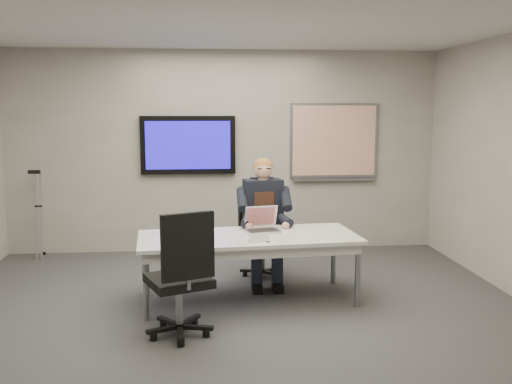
{
  "coord_description": "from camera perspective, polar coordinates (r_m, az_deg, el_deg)",
  "views": [
    {
      "loc": [
        -0.28,
        -4.97,
        2.01
      ],
      "look_at": [
        0.26,
        0.91,
        1.13
      ],
      "focal_mm": 40.0,
      "sensor_mm": 36.0,
      "label": 1
    }
  ],
  "objects": [
    {
      "name": "floor",
      "position": [
        5.37,
        -1.88,
        -13.57
      ],
      "size": [
        6.0,
        6.0,
        0.02
      ],
      "primitive_type": "cube",
      "color": "#333436",
      "rests_on": "ground"
    },
    {
      "name": "ceiling",
      "position": [
        5.04,
        -2.04,
        17.44
      ],
      "size": [
        6.0,
        6.0,
        0.02
      ],
      "primitive_type": "cube",
      "color": "silver",
      "rests_on": "wall_back"
    },
    {
      "name": "wall_back",
      "position": [
        8.0,
        -3.19,
        4.04
      ],
      "size": [
        6.0,
        0.02,
        2.8
      ],
      "primitive_type": "cube",
      "color": "gray",
      "rests_on": "ground"
    },
    {
      "name": "wall_front",
      "position": [
        2.08,
        2.83,
        -8.62
      ],
      "size": [
        6.0,
        0.02,
        2.8
      ],
      "primitive_type": "cube",
      "color": "gray",
      "rests_on": "ground"
    },
    {
      "name": "conference_table",
      "position": [
        5.95,
        -0.76,
        -5.11
      ],
      "size": [
        2.33,
        1.13,
        0.7
      ],
      "rotation": [
        0.0,
        0.0,
        0.09
      ],
      "color": "white",
      "rests_on": "ground"
    },
    {
      "name": "tv_display",
      "position": [
        7.93,
        -6.8,
        4.68
      ],
      "size": [
        1.3,
        0.09,
        0.8
      ],
      "color": "black",
      "rests_on": "wall_back"
    },
    {
      "name": "whiteboard",
      "position": [
        8.16,
        7.79,
        4.98
      ],
      "size": [
        1.25,
        0.08,
        1.1
      ],
      "color": "gray",
      "rests_on": "wall_back"
    },
    {
      "name": "office_chair_far",
      "position": [
        6.86,
        0.48,
        -5.86
      ],
      "size": [
        0.64,
        0.64,
        1.01
      ],
      "rotation": [
        0.0,
        0.0,
        0.43
      ],
      "color": "black",
      "rests_on": "ground"
    },
    {
      "name": "office_chair_near",
      "position": [
        5.11,
        -7.5,
        -10.48
      ],
      "size": [
        0.71,
        0.71,
        1.15
      ],
      "rotation": [
        0.0,
        0.0,
        3.53
      ],
      "color": "black",
      "rests_on": "ground"
    },
    {
      "name": "seated_person",
      "position": [
        6.56,
        0.86,
        -4.18
      ],
      "size": [
        0.47,
        0.81,
        1.44
      ],
      "rotation": [
        0.0,
        0.0,
        0.13
      ],
      "color": "#1F2533",
      "rests_on": "office_chair_far"
    },
    {
      "name": "crutch",
      "position": [
        8.19,
        -20.86,
        -1.92
      ],
      "size": [
        0.25,
        0.59,
        1.27
      ],
      "primitive_type": null,
      "rotation": [
        -0.21,
        0.0,
        0.16
      ],
      "color": "#9B9DA2",
      "rests_on": "ground"
    },
    {
      "name": "laptop",
      "position": [
        6.15,
        0.57,
        -3.29
      ],
      "size": [
        0.41,
        0.41,
        0.26
      ],
      "rotation": [
        0.0,
        0.0,
        0.22
      ],
      "color": "silver",
      "rests_on": "conference_table"
    },
    {
      "name": "name_tent",
      "position": [
        5.65,
        0.28,
        -4.56
      ],
      "size": [
        0.23,
        0.15,
        0.09
      ],
      "primitive_type": null,
      "rotation": [
        0.0,
        0.0,
        0.41
      ],
      "color": "white",
      "rests_on": "conference_table"
    },
    {
      "name": "pen",
      "position": [
        5.67,
        1.09,
        -4.91
      ],
      "size": [
        0.04,
        0.13,
        0.01
      ],
      "primitive_type": "cylinder",
      "rotation": [
        0.0,
        1.57,
        1.79
      ],
      "color": "black",
      "rests_on": "conference_table"
    }
  ]
}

